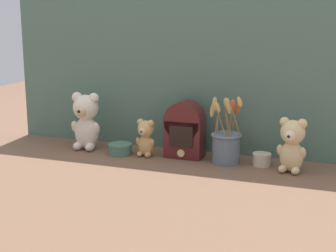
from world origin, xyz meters
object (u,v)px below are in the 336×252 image
object	(u,v)px
decorative_tin_short	(120,149)
teddy_bear_small	(146,137)
vintage_radio	(185,129)
decorative_tin_tall	(262,159)
teddy_bear_medium	(292,144)
flower_vase	(226,143)
teddy_bear_large	(86,120)

from	to	relation	value
decorative_tin_short	teddy_bear_small	bearing A→B (deg)	5.64
vintage_radio	decorative_tin_tall	bearing A→B (deg)	-2.60
vintage_radio	decorative_tin_tall	xyz separation A→B (m)	(0.33, -0.02, -0.10)
teddy_bear_medium	teddy_bear_small	bearing A→B (deg)	178.78
flower_vase	decorative_tin_short	size ratio (longest dim) A/B	2.81
flower_vase	decorative_tin_tall	world-z (taller)	flower_vase
teddy_bear_small	vintage_radio	distance (m)	0.17
flower_vase	decorative_tin_short	xyz separation A→B (m)	(-0.47, -0.03, -0.06)
teddy_bear_small	vintage_radio	world-z (taller)	vintage_radio
teddy_bear_small	decorative_tin_tall	world-z (taller)	teddy_bear_small
flower_vase	decorative_tin_tall	bearing A→B (deg)	5.42
vintage_radio	teddy_bear_medium	bearing A→B (deg)	-7.35
decorative_tin_tall	flower_vase	bearing A→B (deg)	-174.58
teddy_bear_large	teddy_bear_small	xyz separation A→B (m)	(0.30, -0.02, -0.05)
teddy_bear_large	flower_vase	size ratio (longest dim) A/B	0.88
decorative_tin_tall	teddy_bear_medium	bearing A→B (deg)	-19.78
teddy_bear_large	decorative_tin_tall	size ratio (longest dim) A/B	3.41
teddy_bear_small	decorative_tin_short	bearing A→B (deg)	-174.36
teddy_bear_medium	teddy_bear_small	distance (m)	0.62
teddy_bear_large	decorative_tin_short	distance (m)	0.21
teddy_bear_large	vintage_radio	distance (m)	0.46
teddy_bear_large	decorative_tin_short	world-z (taller)	teddy_bear_large
vintage_radio	decorative_tin_short	world-z (taller)	vintage_radio
flower_vase	teddy_bear_medium	bearing A→B (deg)	-6.33
vintage_radio	teddy_bear_small	bearing A→B (deg)	-164.34
teddy_bear_medium	decorative_tin_tall	bearing A→B (deg)	160.22
teddy_bear_large	teddy_bear_small	distance (m)	0.30
teddy_bear_small	decorative_tin_tall	size ratio (longest dim) A/B	2.14
teddy_bear_small	flower_vase	world-z (taller)	flower_vase
vintage_radio	flower_vase	bearing A→B (deg)	-8.79
decorative_tin_tall	vintage_radio	bearing A→B (deg)	177.40
teddy_bear_small	flower_vase	xyz separation A→B (m)	(0.35, 0.02, 0.00)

